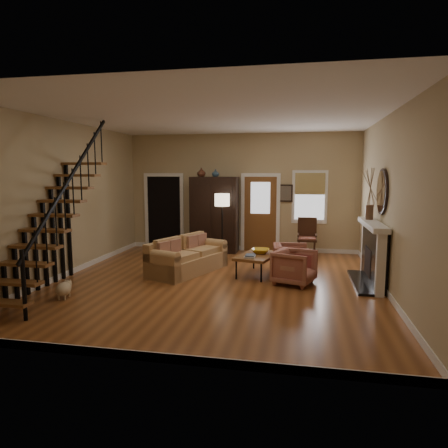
% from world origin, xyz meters
% --- Properties ---
extents(room, '(7.00, 7.33, 3.30)m').
position_xyz_m(room, '(-0.41, 1.76, 1.51)').
color(room, brown).
rests_on(room, ground).
extents(staircase, '(0.94, 2.80, 3.20)m').
position_xyz_m(staircase, '(-2.78, -1.30, 1.60)').
color(staircase, brown).
rests_on(staircase, ground).
extents(fireplace, '(0.33, 1.95, 2.30)m').
position_xyz_m(fireplace, '(3.13, 0.50, 0.74)').
color(fireplace, black).
rests_on(fireplace, ground).
extents(armoire, '(1.30, 0.60, 2.10)m').
position_xyz_m(armoire, '(-0.70, 3.15, 1.05)').
color(armoire, black).
rests_on(armoire, ground).
extents(vase_a, '(0.24, 0.24, 0.25)m').
position_xyz_m(vase_a, '(-1.05, 3.05, 2.22)').
color(vase_a, '#4C2619').
rests_on(vase_a, armoire).
extents(vase_b, '(0.20, 0.20, 0.21)m').
position_xyz_m(vase_b, '(-0.65, 3.05, 2.21)').
color(vase_b, '#334C60').
rests_on(vase_b, armoire).
extents(sofa, '(1.52, 2.14, 0.73)m').
position_xyz_m(sofa, '(-0.78, 0.71, 0.37)').
color(sofa, tan).
rests_on(sofa, ground).
extents(coffee_table, '(0.96, 1.32, 0.45)m').
position_xyz_m(coffee_table, '(0.77, 0.76, 0.23)').
color(coffee_table, brown).
rests_on(coffee_table, ground).
extents(bowl, '(0.40, 0.40, 0.10)m').
position_xyz_m(bowl, '(0.82, 0.91, 0.50)').
color(bowl, gold).
rests_on(bowl, coffee_table).
extents(books, '(0.22, 0.30, 0.06)m').
position_xyz_m(books, '(0.65, 0.46, 0.48)').
color(books, beige).
rests_on(books, coffee_table).
extents(armchair_left, '(0.96, 0.94, 0.69)m').
position_xyz_m(armchair_left, '(1.57, 0.18, 0.34)').
color(armchair_left, maroon).
rests_on(armchair_left, ground).
extents(armchair_right, '(0.82, 0.80, 0.69)m').
position_xyz_m(armchair_right, '(1.49, 0.85, 0.34)').
color(armchair_right, maroon).
rests_on(armchair_right, ground).
extents(floor_lamp, '(0.38, 0.38, 1.68)m').
position_xyz_m(floor_lamp, '(-0.33, 2.37, 0.84)').
color(floor_lamp, black).
rests_on(floor_lamp, ground).
extents(side_chair, '(0.54, 0.54, 1.02)m').
position_xyz_m(side_chair, '(1.85, 2.95, 0.51)').
color(side_chair, '#381F11').
rests_on(side_chair, ground).
extents(dog, '(0.32, 0.45, 0.30)m').
position_xyz_m(dog, '(-2.42, -1.53, 0.15)').
color(dog, beige).
rests_on(dog, ground).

